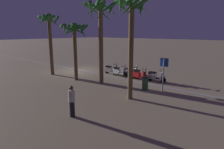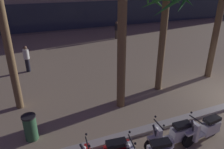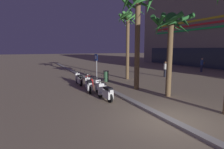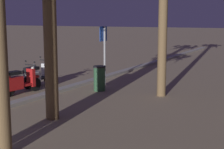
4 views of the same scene
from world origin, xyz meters
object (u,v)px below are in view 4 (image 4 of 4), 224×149
object	(u,v)px
crossing_sign	(104,48)
litter_bin	(99,78)
scooter_red_second_in_line	(19,82)
scooter_white_lead_nearest	(37,76)

from	to	relation	value
crossing_sign	litter_bin	world-z (taller)	crossing_sign
scooter_red_second_in_line	litter_bin	bearing A→B (deg)	132.23
scooter_white_lead_nearest	crossing_sign	world-z (taller)	crossing_sign
scooter_white_lead_nearest	scooter_red_second_in_line	xyz separation A→B (m)	(1.39, 0.40, 0.01)
crossing_sign	litter_bin	xyz separation A→B (m)	(1.17, 0.47, -1.02)
scooter_red_second_in_line	litter_bin	world-z (taller)	scooter_red_second_in_line
litter_bin	scooter_white_lead_nearest	bearing A→B (deg)	-77.20
scooter_red_second_in_line	litter_bin	distance (m)	2.95
crossing_sign	scooter_white_lead_nearest	bearing A→B (deg)	-50.21
scooter_white_lead_nearest	litter_bin	xyz separation A→B (m)	(-0.59, 2.58, 0.03)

